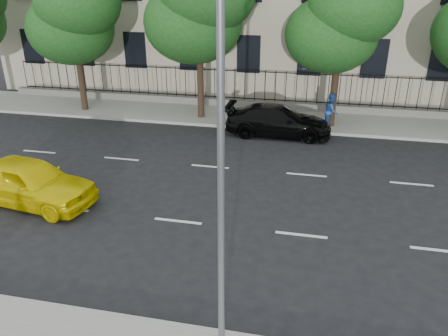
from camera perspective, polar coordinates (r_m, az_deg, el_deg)
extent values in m
plane|color=black|center=(12.57, -9.51, -12.65)|extent=(120.00, 120.00, 0.00)
cube|color=gray|center=(24.74, 2.01, 6.82)|extent=(60.00, 4.00, 0.15)
cube|color=slate|center=(26.27, 2.67, 8.47)|extent=(30.00, 0.50, 0.40)
cube|color=black|center=(26.19, 2.68, 9.11)|extent=(28.80, 0.05, 0.05)
cube|color=black|center=(25.82, 2.75, 12.53)|extent=(28.80, 0.05, 0.05)
cylinder|color=slate|center=(7.87, -0.39, -0.74)|extent=(0.14, 0.14, 8.00)
cylinder|color=#382619|center=(26.62, -18.05, 10.40)|extent=(0.36, 0.36, 2.97)
ellipsoid|color=#1A4316|center=(26.58, -19.37, 16.80)|extent=(4.75, 4.75, 3.90)
ellipsoid|color=#1A4316|center=(25.59, -18.55, 19.78)|extent=(4.50, 4.50, 3.70)
cylinder|color=#382619|center=(23.94, -3.07, 10.52)|extent=(0.36, 0.36, 3.32)
ellipsoid|color=#1A4316|center=(23.78, -4.04, 18.44)|extent=(5.13, 5.13, 4.21)
cylinder|color=#382619|center=(23.22, 14.11, 9.09)|extent=(0.36, 0.36, 3.08)
ellipsoid|color=#1A4316|center=(22.95, 13.83, 16.56)|extent=(4.56, 4.56, 3.74)
ellipsoid|color=#1A4316|center=(22.37, 16.64, 19.50)|extent=(4.32, 4.32, 3.55)
imported|color=#E6CE03|center=(16.61, -24.16, -1.64)|extent=(5.04, 2.58, 1.64)
imported|color=black|center=(21.89, 7.08, 6.17)|extent=(5.21, 2.12, 1.51)
imported|color=navy|center=(22.87, 13.84, 7.23)|extent=(0.79, 0.96, 1.82)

